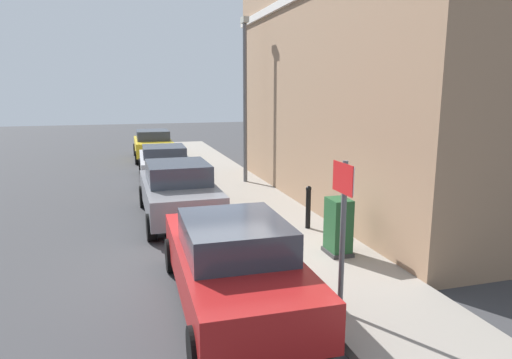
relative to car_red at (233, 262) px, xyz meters
name	(u,v)px	position (x,y,z in m)	size (l,w,h in m)	color
ground	(221,269)	(0.12, 1.57, -0.76)	(80.00, 80.00, 0.00)	#38383A
sidewalk	(245,193)	(2.22, 7.57, -0.68)	(2.21, 30.00, 0.15)	gray
corner_building	(413,58)	(7.07, 5.73, 3.63)	(7.60, 12.32, 8.78)	#937256
car_red	(233,262)	(0.00, 0.00, 0.00)	(1.89, 4.51, 1.48)	maroon
car_grey	(178,191)	(-0.22, 5.30, 0.03)	(1.94, 4.32, 1.54)	slate
car_silver	(164,162)	(-0.10, 10.95, -0.05)	(1.98, 4.24, 1.33)	#B7B7BC
car_yellow	(153,144)	(-0.15, 16.55, 0.00)	(1.90, 4.15, 1.45)	gold
utility_cabinet	(338,229)	(2.51, 1.34, -0.08)	(0.46, 0.61, 1.15)	#1E4C28
bollard_near_cabinet	(308,206)	(2.61, 3.13, -0.05)	(0.14, 0.14, 1.04)	black
street_sign	(343,215)	(1.42, -0.91, 0.90)	(0.08, 0.60, 2.30)	#59595B
lamppost	(245,93)	(2.63, 9.04, 2.54)	(0.20, 0.44, 5.72)	#59595B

